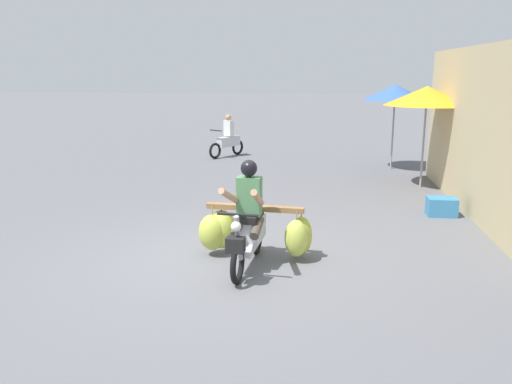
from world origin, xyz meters
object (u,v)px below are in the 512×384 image
market_umbrella_further_along (427,96)px  produce_crate (442,207)px  motorbike_distant_ahead_left (228,140)px  market_umbrella_near_shop (395,92)px  motorbike_main_loaded (248,228)px

market_umbrella_further_along → produce_crate: (-0.08, -2.62, -2.04)m
motorbike_distant_ahead_left → market_umbrella_further_along: market_umbrella_further_along is taller
market_umbrella_near_shop → market_umbrella_further_along: 2.46m
motorbike_distant_ahead_left → produce_crate: motorbike_distant_ahead_left is taller
motorbike_distant_ahead_left → market_umbrella_near_shop: 5.64m
motorbike_main_loaded → produce_crate: (3.47, 2.93, -0.33)m
motorbike_main_loaded → produce_crate: motorbike_main_loaded is taller
motorbike_main_loaded → market_umbrella_near_shop: size_ratio=0.73×
motorbike_main_loaded → motorbike_distant_ahead_left: bearing=101.5°
motorbike_main_loaded → motorbike_distant_ahead_left: size_ratio=1.26×
market_umbrella_near_shop → motorbike_main_loaded: bearing=-111.6°
motorbike_main_loaded → market_umbrella_near_shop: bearing=68.4°
motorbike_distant_ahead_left → market_umbrella_further_along: size_ratio=0.57×
produce_crate → market_umbrella_near_shop: bearing=93.6°
motorbike_distant_ahead_left → produce_crate: 8.66m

